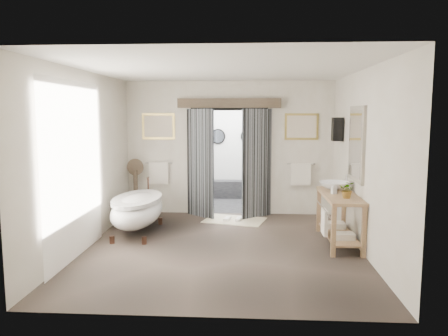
# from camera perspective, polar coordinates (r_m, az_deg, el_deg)

# --- Properties ---
(ground_plane) EXTENTS (5.00, 5.00, 0.00)m
(ground_plane) POSITION_cam_1_polar(r_m,az_deg,el_deg) (7.34, -0.29, -10.33)
(ground_plane) COLOR brown
(room_shell) EXTENTS (4.52, 5.02, 2.91)m
(room_shell) POSITION_cam_1_polar(r_m,az_deg,el_deg) (6.89, -0.66, 4.28)
(room_shell) COLOR beige
(room_shell) RESTS_ON ground_plane
(shower_room) EXTENTS (2.22, 2.01, 2.51)m
(shower_room) POSITION_cam_1_polar(r_m,az_deg,el_deg) (11.06, 1.07, 0.41)
(shower_room) COLOR black
(shower_room) RESTS_ON ground_plane
(back_wall_dressing) EXTENTS (3.82, 0.68, 2.52)m
(back_wall_dressing) POSITION_cam_1_polar(r_m,az_deg,el_deg) (9.33, 0.64, 3.22)
(back_wall_dressing) COLOR black
(back_wall_dressing) RESTS_ON ground_plane
(clawfoot_tub) EXTENTS (0.84, 1.89, 0.92)m
(clawfoot_tub) POSITION_cam_1_polar(r_m,az_deg,el_deg) (8.21, -11.22, -5.32)
(clawfoot_tub) COLOR #41271C
(clawfoot_tub) RESTS_ON ground_plane
(vanity) EXTENTS (0.57, 1.60, 0.85)m
(vanity) POSITION_cam_1_polar(r_m,az_deg,el_deg) (7.68, 14.66, -5.86)
(vanity) COLOR #A8815B
(vanity) RESTS_ON ground_plane
(pedestal_mirror) EXTENTS (0.37, 0.24, 1.24)m
(pedestal_mirror) POSITION_cam_1_polar(r_m,az_deg,el_deg) (9.67, -11.45, -2.95)
(pedestal_mirror) COLOR brown
(pedestal_mirror) RESTS_ON ground_plane
(rug) EXTENTS (1.36, 1.08, 0.01)m
(rug) POSITION_cam_1_polar(r_m,az_deg,el_deg) (9.10, 1.39, -6.81)
(rug) COLOR beige
(rug) RESTS_ON ground_plane
(slippers) EXTENTS (0.40, 0.28, 0.05)m
(slippers) POSITION_cam_1_polar(r_m,az_deg,el_deg) (9.07, 1.18, -6.65)
(slippers) COLOR white
(slippers) RESTS_ON rug
(basin) EXTENTS (0.62, 0.62, 0.17)m
(basin) POSITION_cam_1_polar(r_m,az_deg,el_deg) (7.84, 14.19, -2.36)
(basin) COLOR white
(basin) RESTS_ON vanity
(plant) EXTENTS (0.31, 0.28, 0.28)m
(plant) POSITION_cam_1_polar(r_m,az_deg,el_deg) (7.26, 15.84, -2.76)
(plant) COLOR gray
(plant) RESTS_ON vanity
(soap_bottle_a) EXTENTS (0.10, 0.10, 0.19)m
(soap_bottle_a) POSITION_cam_1_polar(r_m,az_deg,el_deg) (7.61, 14.18, -2.59)
(soap_bottle_a) COLOR gray
(soap_bottle_a) RESTS_ON vanity
(soap_bottle_b) EXTENTS (0.16, 0.16, 0.15)m
(soap_bottle_b) POSITION_cam_1_polar(r_m,az_deg,el_deg) (8.20, 13.77, -2.01)
(soap_bottle_b) COLOR gray
(soap_bottle_b) RESTS_ON vanity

